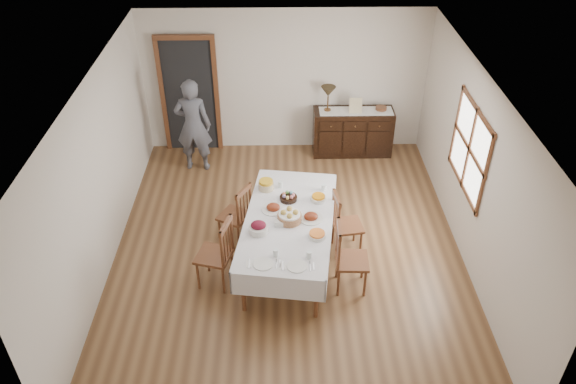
{
  "coord_description": "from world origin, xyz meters",
  "views": [
    {
      "loc": [
        -0.11,
        -6.23,
        5.41
      ],
      "look_at": [
        0.0,
        0.1,
        0.95
      ],
      "focal_mm": 35.0,
      "sensor_mm": 36.0,
      "label": 1
    }
  ],
  "objects_px": {
    "dining_table": "(289,224)",
    "sideboard": "(352,132)",
    "chair_right_far": "(344,223)",
    "chair_left_near": "(218,253)",
    "person": "(193,122)",
    "chair_left_far": "(237,214)",
    "table_lamp": "(328,92)",
    "chair_right_near": "(348,257)"
  },
  "relations": [
    {
      "from": "person",
      "to": "table_lamp",
      "type": "xyz_separation_m",
      "value": [
        2.33,
        0.48,
        0.31
      ]
    },
    {
      "from": "chair_left_far",
      "to": "sideboard",
      "type": "bearing_deg",
      "value": 170.88
    },
    {
      "from": "dining_table",
      "to": "chair_left_far",
      "type": "bearing_deg",
      "value": 153.75
    },
    {
      "from": "sideboard",
      "to": "chair_right_near",
      "type": "bearing_deg",
      "value": -97.41
    },
    {
      "from": "chair_right_near",
      "to": "chair_left_far",
      "type": "bearing_deg",
      "value": 58.87
    },
    {
      "from": "chair_left_far",
      "to": "sideboard",
      "type": "xyz_separation_m",
      "value": [
        1.96,
        2.5,
        -0.06
      ]
    },
    {
      "from": "chair_left_near",
      "to": "table_lamp",
      "type": "xyz_separation_m",
      "value": [
        1.68,
        3.41,
        0.68
      ]
    },
    {
      "from": "chair_left_far",
      "to": "person",
      "type": "relative_size",
      "value": 0.54
    },
    {
      "from": "chair_left_far",
      "to": "chair_right_near",
      "type": "distance_m",
      "value": 1.8
    },
    {
      "from": "chair_left_near",
      "to": "sideboard",
      "type": "distance_m",
      "value": 4.02
    },
    {
      "from": "table_lamp",
      "to": "chair_left_near",
      "type": "bearing_deg",
      "value": -116.32
    },
    {
      "from": "chair_right_far",
      "to": "table_lamp",
      "type": "distance_m",
      "value": 2.85
    },
    {
      "from": "chair_right_far",
      "to": "table_lamp",
      "type": "bearing_deg",
      "value": -7.91
    },
    {
      "from": "dining_table",
      "to": "table_lamp",
      "type": "distance_m",
      "value": 3.15
    },
    {
      "from": "chair_left_far",
      "to": "table_lamp",
      "type": "height_order",
      "value": "table_lamp"
    },
    {
      "from": "chair_left_near",
      "to": "chair_right_near",
      "type": "height_order",
      "value": "chair_left_near"
    },
    {
      "from": "chair_left_far",
      "to": "chair_right_far",
      "type": "relative_size",
      "value": 1.0
    },
    {
      "from": "chair_right_far",
      "to": "person",
      "type": "height_order",
      "value": "person"
    },
    {
      "from": "dining_table",
      "to": "person",
      "type": "distance_m",
      "value": 2.99
    },
    {
      "from": "chair_right_far",
      "to": "table_lamp",
      "type": "relative_size",
      "value": 2.11
    },
    {
      "from": "chair_right_near",
      "to": "table_lamp",
      "type": "xyz_separation_m",
      "value": [
        -0.02,
        3.51,
        0.69
      ]
    },
    {
      "from": "dining_table",
      "to": "sideboard",
      "type": "distance_m",
      "value": 3.25
    },
    {
      "from": "chair_left_near",
      "to": "chair_right_far",
      "type": "height_order",
      "value": "chair_left_near"
    },
    {
      "from": "chair_left_far",
      "to": "sideboard",
      "type": "relative_size",
      "value": 0.68
    },
    {
      "from": "chair_left_near",
      "to": "sideboard",
      "type": "bearing_deg",
      "value": 163.01
    },
    {
      "from": "chair_right_far",
      "to": "chair_left_near",
      "type": "bearing_deg",
      "value": 101.65
    },
    {
      "from": "dining_table",
      "to": "chair_left_far",
      "type": "height_order",
      "value": "chair_left_far"
    },
    {
      "from": "chair_left_near",
      "to": "chair_right_near",
      "type": "relative_size",
      "value": 1.02
    },
    {
      "from": "dining_table",
      "to": "sideboard",
      "type": "bearing_deg",
      "value": 75.8
    },
    {
      "from": "chair_right_near",
      "to": "table_lamp",
      "type": "relative_size",
      "value": 2.23
    },
    {
      "from": "dining_table",
      "to": "chair_left_near",
      "type": "bearing_deg",
      "value": -149.69
    },
    {
      "from": "chair_right_near",
      "to": "chair_right_far",
      "type": "distance_m",
      "value": 0.75
    },
    {
      "from": "chair_left_near",
      "to": "table_lamp",
      "type": "relative_size",
      "value": 2.29
    },
    {
      "from": "chair_left_near",
      "to": "chair_right_far",
      "type": "xyz_separation_m",
      "value": [
        1.73,
        0.65,
        -0.04
      ]
    },
    {
      "from": "dining_table",
      "to": "sideboard",
      "type": "height_order",
      "value": "sideboard"
    },
    {
      "from": "chair_left_far",
      "to": "table_lamp",
      "type": "xyz_separation_m",
      "value": [
        1.48,
        2.51,
        0.72
      ]
    },
    {
      "from": "dining_table",
      "to": "table_lamp",
      "type": "bearing_deg",
      "value": 84.05
    },
    {
      "from": "chair_right_far",
      "to": "table_lamp",
      "type": "height_order",
      "value": "table_lamp"
    },
    {
      "from": "chair_left_near",
      "to": "chair_left_far",
      "type": "distance_m",
      "value": 0.91
    },
    {
      "from": "person",
      "to": "dining_table",
      "type": "bearing_deg",
      "value": 125.24
    },
    {
      "from": "dining_table",
      "to": "sideboard",
      "type": "relative_size",
      "value": 1.7
    },
    {
      "from": "chair_right_far",
      "to": "sideboard",
      "type": "height_order",
      "value": "chair_right_far"
    }
  ]
}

